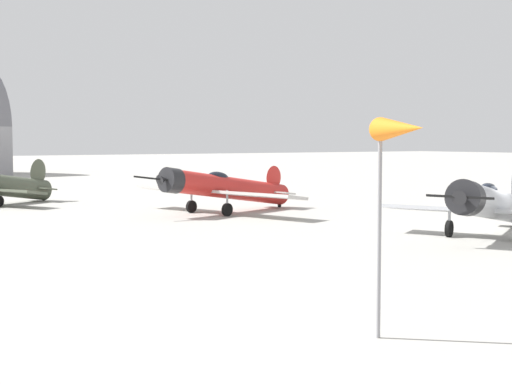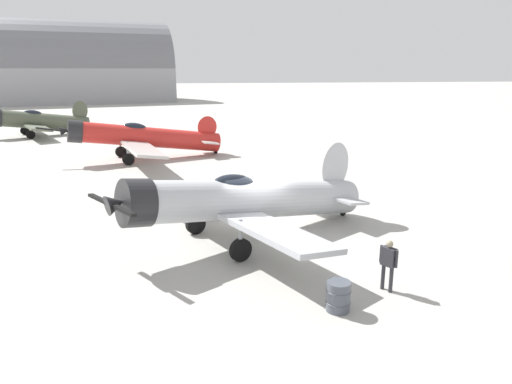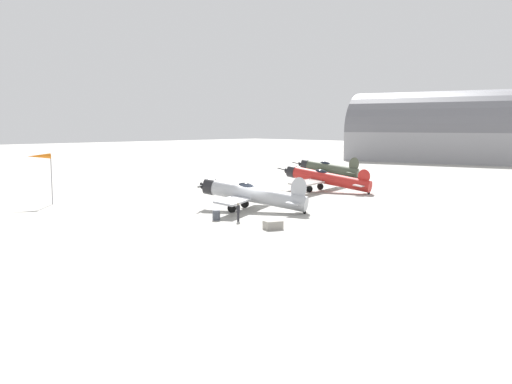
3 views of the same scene
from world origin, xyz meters
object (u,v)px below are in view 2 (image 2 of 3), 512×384
object	(u,v)px
airplane_foreground	(245,200)
airplane_far_line	(38,121)
fuel_drum	(338,296)
airplane_mid_apron	(142,137)
ground_crew_mechanic	(388,261)

from	to	relation	value
airplane_foreground	airplane_far_line	xyz separation A→B (m)	(-15.38, 31.42, -0.13)
fuel_drum	airplane_mid_apron	bearing A→B (deg)	105.53
airplane_mid_apron	airplane_far_line	xyz separation A→B (m)	(-10.63, 14.21, -0.18)
airplane_foreground	airplane_mid_apron	world-z (taller)	airplane_foreground
airplane_foreground	airplane_far_line	bearing A→B (deg)	-88.44
airplane_far_line	ground_crew_mechanic	distance (m)	40.90
airplane_foreground	fuel_drum	size ratio (longest dim) A/B	12.79
airplane_foreground	airplane_mid_apron	bearing A→B (deg)	-99.11
ground_crew_mechanic	fuel_drum	size ratio (longest dim) A/B	1.87
airplane_foreground	airplane_mid_apron	size ratio (longest dim) A/B	0.79
airplane_foreground	ground_crew_mechanic	distance (m)	6.01
airplane_mid_apron	fuel_drum	world-z (taller)	airplane_mid_apron
airplane_far_line	fuel_drum	distance (m)	40.89
airplane_foreground	airplane_mid_apron	distance (m)	17.86
airplane_mid_apron	ground_crew_mechanic	size ratio (longest dim) A/B	8.59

